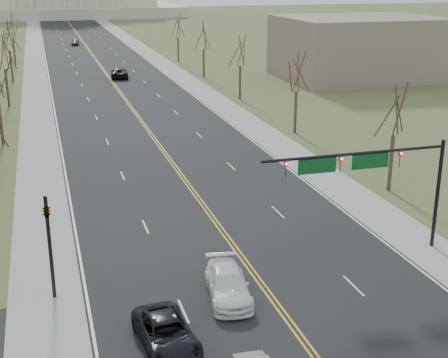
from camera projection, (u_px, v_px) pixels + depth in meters
road at (97, 60)px, 125.34m from camera, size 20.00×380.00×0.01m
cross_road at (300, 337)px, 30.75m from camera, size 120.00×14.00×0.01m
sidewalk_left at (35, 63)px, 122.12m from camera, size 4.00×380.00×0.03m
sidewalk_right at (156, 58)px, 128.56m from camera, size 4.00×380.00×0.03m
center_line at (97, 60)px, 125.34m from camera, size 0.42×380.00×0.01m
edge_line_left at (46, 62)px, 122.71m from camera, size 0.15×380.00×0.01m
edge_line_right at (145, 59)px, 127.97m from camera, size 0.15×380.00×0.01m
signal_mast at (369, 169)px, 37.74m from camera, size 12.12×0.44×7.20m
signal_left at (49, 236)px, 33.31m from camera, size 0.32×0.36×6.00m
tree_r_0 at (395, 112)px, 49.20m from camera, size 3.74×3.74×8.50m
tree_r_1 at (297, 74)px, 67.39m from camera, size 3.74×3.74×8.50m
tree_r_2 at (240, 52)px, 85.59m from camera, size 3.74×3.74×8.50m
tree_l_2 at (3, 54)px, 80.78m from camera, size 3.96×3.96×9.00m
tree_r_3 at (203, 38)px, 103.78m from camera, size 3.74×3.74×8.50m
tree_l_3 at (8, 38)px, 98.97m from camera, size 3.96×3.96×9.00m
tree_r_4 at (178, 28)px, 121.97m from camera, size 3.74×3.74×8.50m
tree_l_4 at (12, 28)px, 117.17m from camera, size 3.96×3.96×9.00m
bldg_right_mass at (358, 48)px, 103.56m from camera, size 25.00×20.00×10.00m
car_sb_outer_lead at (166, 334)px, 29.68m from camera, size 2.85×5.43×1.46m
car_sb_inner_second at (228, 285)px, 34.24m from camera, size 2.87×5.57×1.55m
car_far_nb at (119, 73)px, 104.86m from camera, size 3.44×6.30×1.68m
car_far_sb at (75, 42)px, 150.74m from camera, size 2.19×4.48×1.47m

